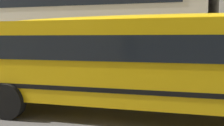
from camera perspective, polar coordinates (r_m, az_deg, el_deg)
ground_plane at (r=8.82m, az=-5.67°, el=-8.54°), size 400.00×400.00×0.00m
sidewalk_far at (r=15.59m, az=2.74°, el=-2.28°), size 120.00×3.00×0.01m
lane_centreline at (r=8.82m, az=-5.67°, el=-8.52°), size 110.00×0.16×0.01m
school_bus at (r=6.79m, az=10.09°, el=1.38°), size 12.56×3.06×2.80m
parked_car_white_by_lamppost at (r=15.06m, az=-20.80°, el=0.28°), size 3.96×1.99×1.64m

